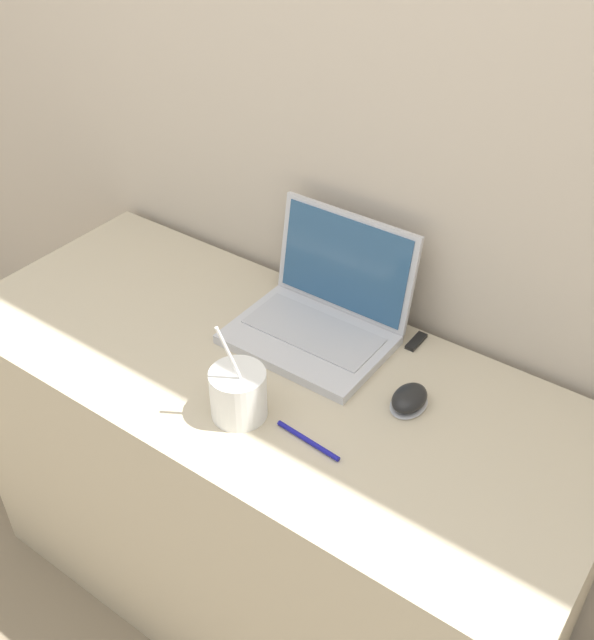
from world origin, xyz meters
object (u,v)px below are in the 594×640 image
at_px(laptop, 322,311).
at_px(computer_mouse, 409,399).
at_px(pen, 308,441).
at_px(drink_cup, 238,393).
at_px(usb_stick, 416,341).

relative_size(laptop, computer_mouse, 3.56).
bearing_deg(pen, drink_cup, -174.48).
distance_m(laptop, usb_stick, 0.20).
distance_m(usb_stick, pen, 0.35).
xyz_separation_m(laptop, drink_cup, (0.01, -0.29, -0.00)).
height_order(drink_cup, computer_mouse, drink_cup).
distance_m(computer_mouse, usb_stick, 0.19).
xyz_separation_m(laptop, computer_mouse, (0.25, -0.09, -0.04)).
height_order(laptop, usb_stick, laptop).
distance_m(drink_cup, pen, 0.15).
distance_m(laptop, pen, 0.32).
relative_size(drink_cup, pen, 1.54).
height_order(drink_cup, pen, drink_cup).
bearing_deg(drink_cup, usb_stick, 66.06).
height_order(computer_mouse, usb_stick, computer_mouse).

